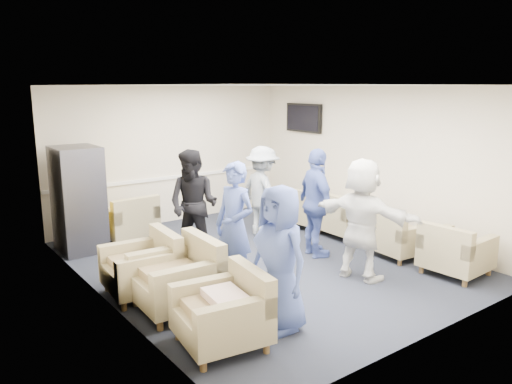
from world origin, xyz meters
TOP-DOWN VIEW (x-y plane):
  - floor at (0.00, 0.00)m, footprint 6.00×6.00m
  - ceiling at (0.00, 0.00)m, footprint 6.00×6.00m
  - back_wall at (0.00, 3.00)m, footprint 5.00×0.02m
  - front_wall at (0.00, -3.00)m, footprint 5.00×0.02m
  - left_wall at (-2.50, 0.00)m, footprint 0.02×6.00m
  - right_wall at (2.50, 0.00)m, footprint 0.02×6.00m
  - chair_rail at (0.00, 2.98)m, footprint 4.98×0.04m
  - tv at (2.44, 1.80)m, footprint 0.10×1.00m
  - armchair_left_near at (-1.88, -1.83)m, footprint 0.98×0.98m
  - armchair_left_mid at (-1.84, -0.77)m, footprint 0.98×0.98m
  - armchair_left_far at (-1.99, -0.08)m, footprint 0.93×0.93m
  - armchair_right_near at (1.86, -2.12)m, footprint 0.86×0.86m
  - armchair_right_midnear at (1.85, -1.13)m, footprint 0.84×0.84m
  - armchair_right_midfar at (2.00, 0.18)m, footprint 0.87×0.87m
  - armchair_right_far at (1.92, 0.96)m, footprint 0.95×0.95m
  - armchair_corner at (-1.25, 2.27)m, footprint 0.94×0.94m
  - vending_machine at (-2.09, 2.23)m, footprint 0.71×0.82m
  - backpack at (-1.54, -0.23)m, footprint 0.32×0.27m
  - pillow at (-1.89, -1.83)m, footprint 0.42×0.52m
  - person_front_left at (-1.19, -1.87)m, footprint 0.57×0.84m
  - person_mid_left at (-0.92, -0.60)m, footprint 0.54×0.71m
  - person_back_left at (-0.76, 0.78)m, footprint 1.01×1.06m
  - person_back_right at (0.84, 1.09)m, footprint 0.61×1.06m
  - person_mid_right at (0.84, -0.31)m, footprint 0.71×1.10m
  - person_front_right at (0.69, -1.39)m, footprint 0.87×1.68m

SIDE VIEW (x-z plane):
  - floor at x=0.00m, z-range 0.00..0.00m
  - backpack at x=-1.54m, z-range 0.01..0.47m
  - armchair_right_midnear at x=1.85m, z-range 0.00..0.62m
  - armchair_right_far at x=1.92m, z-range 0.00..0.65m
  - armchair_right_near at x=1.86m, z-range 0.00..0.66m
  - armchair_right_midfar at x=2.00m, z-range 0.00..0.68m
  - armchair_left_near at x=-1.88m, z-range 0.00..0.69m
  - armchair_left_far at x=-1.99m, z-range 0.00..0.69m
  - armchair_corner at x=-1.25m, z-range 0.00..0.69m
  - armchair_left_mid at x=-1.84m, z-range 0.00..0.74m
  - pillow at x=-1.89m, z-range 0.46..0.59m
  - person_back_right at x=0.84m, z-range 0.00..1.64m
  - person_front_left at x=-1.19m, z-range 0.00..1.65m
  - person_mid_left at x=-0.92m, z-range 0.00..1.72m
  - person_back_left at x=-0.76m, z-range 0.00..1.73m
  - person_front_right at x=0.69m, z-range 0.00..1.73m
  - vending_machine at x=-2.09m, z-range 0.00..1.74m
  - person_mid_right at x=0.84m, z-range 0.00..1.74m
  - chair_rail at x=0.00m, z-range 0.87..0.93m
  - back_wall at x=0.00m, z-range 0.00..2.70m
  - front_wall at x=0.00m, z-range 0.00..2.70m
  - left_wall at x=-2.50m, z-range 0.00..2.70m
  - right_wall at x=2.50m, z-range 0.00..2.70m
  - tv at x=2.44m, z-range 1.76..2.34m
  - ceiling at x=0.00m, z-range 2.70..2.70m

